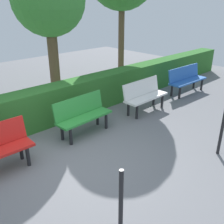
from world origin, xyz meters
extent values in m
plane|color=slate|center=(0.00, 0.00, 0.00)|extent=(19.31, 19.31, 0.00)
cube|color=blue|center=(-5.13, -0.73, 0.41)|extent=(1.60, 0.48, 0.05)
cube|color=blue|center=(-5.14, -0.92, 0.65)|extent=(1.59, 0.17, 0.42)
cylinder|color=black|center=(-5.77, -0.55, 0.20)|extent=(0.07, 0.07, 0.39)
cylinder|color=black|center=(-5.78, -0.85, 0.20)|extent=(0.07, 0.07, 0.39)
cylinder|color=black|center=(-4.49, -0.60, 0.20)|extent=(0.07, 0.07, 0.39)
cylinder|color=black|center=(-4.50, -0.90, 0.20)|extent=(0.07, 0.07, 0.39)
cube|color=white|center=(-2.92, -0.67, 0.41)|extent=(1.42, 0.44, 0.05)
cube|color=white|center=(-2.92, -0.86, 0.65)|extent=(1.41, 0.14, 0.42)
cylinder|color=black|center=(-3.48, -0.53, 0.20)|extent=(0.07, 0.07, 0.39)
cylinder|color=black|center=(-3.47, -0.83, 0.20)|extent=(0.07, 0.07, 0.39)
cylinder|color=black|center=(-2.37, -0.51, 0.20)|extent=(0.07, 0.07, 0.39)
cylinder|color=black|center=(-2.36, -0.81, 0.20)|extent=(0.07, 0.07, 0.39)
cube|color=#2D8C38|center=(-0.89, -0.79, 0.41)|extent=(1.38, 0.48, 0.05)
cube|color=#2D8C38|center=(-0.88, -0.98, 0.65)|extent=(1.36, 0.17, 0.42)
cylinder|color=black|center=(-1.42, -0.67, 0.20)|extent=(0.07, 0.07, 0.39)
cylinder|color=black|center=(-1.41, -0.97, 0.20)|extent=(0.07, 0.07, 0.39)
cylinder|color=black|center=(-0.36, -0.62, 0.20)|extent=(0.07, 0.07, 0.39)
cylinder|color=black|center=(-0.35, -0.92, 0.20)|extent=(0.07, 0.07, 0.39)
cylinder|color=black|center=(0.65, -0.53, 0.20)|extent=(0.07, 0.07, 0.39)
cylinder|color=black|center=(0.64, -0.83, 0.20)|extent=(0.07, 0.07, 0.39)
cube|color=#2D6B28|center=(-0.92, -1.88, 0.46)|extent=(15.31, 0.57, 0.93)
cylinder|color=brown|center=(-4.67, -3.37, 1.48)|extent=(0.22, 0.22, 2.97)
cylinder|color=brown|center=(-1.67, -3.21, 1.14)|extent=(0.30, 0.30, 2.28)
cylinder|color=black|center=(-2.29, 1.72, 0.50)|extent=(0.06, 0.06, 1.00)
cylinder|color=black|center=(0.50, 1.72, 0.50)|extent=(0.06, 0.06, 1.00)
camera|label=1|loc=(2.31, 3.46, 2.83)|focal=41.31mm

